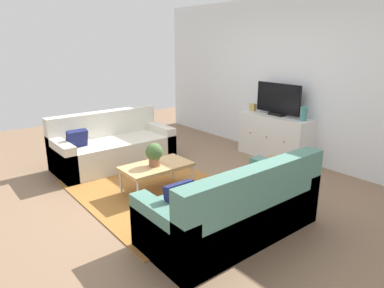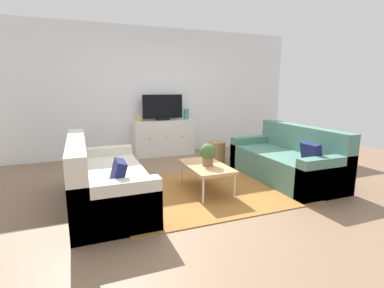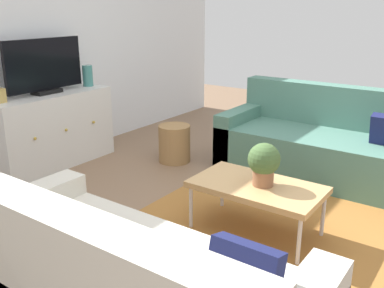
% 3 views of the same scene
% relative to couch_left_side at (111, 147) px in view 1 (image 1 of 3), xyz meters
% --- Properties ---
extents(ground_plane, '(10.00, 10.00, 0.00)m').
position_rel_couch_left_side_xyz_m(ground_plane, '(1.44, 0.10, -0.28)').
color(ground_plane, '#84664C').
extents(wall_back, '(6.40, 0.12, 2.70)m').
position_rel_couch_left_side_xyz_m(wall_back, '(1.44, 2.65, 1.07)').
color(wall_back, white).
rests_on(wall_back, ground_plane).
extents(area_rug, '(2.50, 1.90, 0.01)m').
position_rel_couch_left_side_xyz_m(area_rug, '(1.44, -0.05, -0.28)').
color(area_rug, '#9E662D').
rests_on(area_rug, ground_plane).
extents(couch_left_side, '(0.89, 1.89, 0.85)m').
position_rel_couch_left_side_xyz_m(couch_left_side, '(0.00, 0.00, 0.00)').
color(couch_left_side, beige).
rests_on(couch_left_side, ground_plane).
extents(couch_right_side, '(0.89, 1.89, 0.85)m').
position_rel_couch_left_side_xyz_m(couch_right_side, '(2.88, 0.00, 0.00)').
color(couch_right_side, '#4C7A6B').
rests_on(couch_right_side, ground_plane).
extents(coffee_table, '(0.53, 0.93, 0.39)m').
position_rel_couch_left_side_xyz_m(coffee_table, '(1.41, -0.03, 0.07)').
color(coffee_table, tan).
rests_on(coffee_table, ground_plane).
extents(potted_plant, '(0.23, 0.23, 0.31)m').
position_rel_couch_left_side_xyz_m(potted_plant, '(1.43, -0.06, 0.27)').
color(potted_plant, '#936042').
rests_on(potted_plant, coffee_table).
extents(tv_console, '(1.30, 0.47, 0.76)m').
position_rel_couch_left_side_xyz_m(tv_console, '(1.48, 2.37, 0.10)').
color(tv_console, silver).
rests_on(tv_console, ground_plane).
extents(flat_screen_tv, '(0.87, 0.16, 0.55)m').
position_rel_couch_left_side_xyz_m(flat_screen_tv, '(1.48, 2.39, 0.74)').
color(flat_screen_tv, black).
rests_on(flat_screen_tv, tv_console).
extents(glass_vase, '(0.11, 0.11, 0.23)m').
position_rel_couch_left_side_xyz_m(glass_vase, '(2.01, 2.37, 0.59)').
color(glass_vase, teal).
rests_on(glass_vase, tv_console).
extents(mantel_clock, '(0.11, 0.07, 0.13)m').
position_rel_couch_left_side_xyz_m(mantel_clock, '(0.95, 2.37, 0.54)').
color(mantel_clock, tan).
rests_on(mantel_clock, tv_console).
extents(wicker_basket, '(0.34, 0.34, 0.40)m').
position_rel_couch_left_side_xyz_m(wicker_basket, '(2.30, 1.40, -0.09)').
color(wicker_basket, '#9E7547').
rests_on(wicker_basket, ground_plane).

